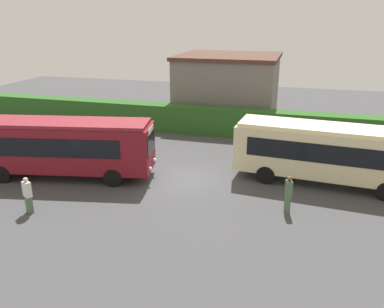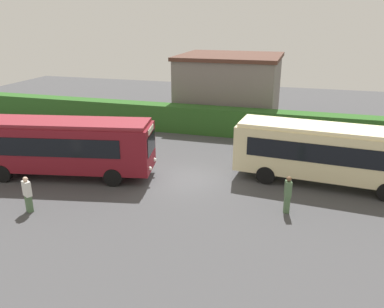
# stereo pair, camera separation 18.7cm
# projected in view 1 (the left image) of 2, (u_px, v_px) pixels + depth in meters

# --- Properties ---
(ground_plane) EXTENTS (64.00, 64.00, 0.00)m
(ground_plane) POSITION_uv_depth(u_px,v_px,m) (184.00, 179.00, 21.89)
(ground_plane) COLOR #424244
(bus_maroon) EXTENTS (10.31, 4.34, 3.26)m
(bus_maroon) POSITION_uv_depth(u_px,v_px,m) (62.00, 145.00, 21.66)
(bus_maroon) COLOR maroon
(bus_maroon) RESTS_ON ground_plane
(bus_cream) EXTENTS (9.94, 3.30, 3.22)m
(bus_cream) POSITION_uv_depth(u_px,v_px,m) (327.00, 151.00, 20.77)
(bus_cream) COLOR beige
(bus_cream) RESTS_ON ground_plane
(person_left) EXTENTS (0.45, 0.33, 1.75)m
(person_left) POSITION_uv_depth(u_px,v_px,m) (99.00, 149.00, 24.04)
(person_left) COLOR #4C6B47
(person_left) RESTS_ON ground_plane
(person_center) EXTENTS (0.52, 0.44, 1.76)m
(person_center) POSITION_uv_depth(u_px,v_px,m) (28.00, 194.00, 17.91)
(person_center) COLOR #4C6B47
(person_center) RESTS_ON ground_plane
(person_right) EXTENTS (0.36, 0.44, 1.81)m
(person_right) POSITION_uv_depth(u_px,v_px,m) (288.00, 193.00, 17.92)
(person_right) COLOR #4C6B47
(person_right) RESTS_ON ground_plane
(person_far) EXTENTS (0.44, 0.50, 1.79)m
(person_far) POSITION_uv_depth(u_px,v_px,m) (321.00, 148.00, 24.04)
(person_far) COLOR black
(person_far) RESTS_ON ground_plane
(hedge_row) EXTENTS (44.00, 1.46, 2.07)m
(hedge_row) POSITION_uv_depth(u_px,v_px,m) (219.00, 121.00, 29.83)
(hedge_row) COLOR #2A5A21
(hedge_row) RESTS_ON ground_plane
(depot_building) EXTENTS (8.36, 7.75, 5.57)m
(depot_building) POSITION_uv_depth(u_px,v_px,m) (228.00, 87.00, 33.67)
(depot_building) COLOR slate
(depot_building) RESTS_ON ground_plane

